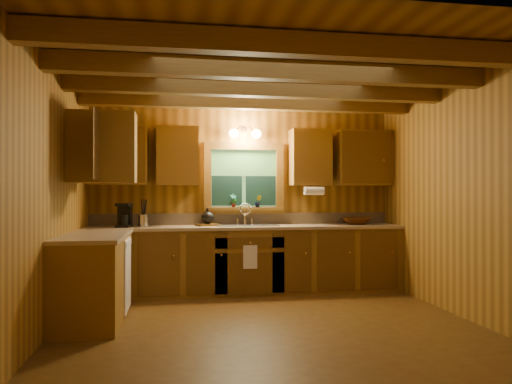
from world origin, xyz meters
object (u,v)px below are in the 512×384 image
object	(u,v)px
sink	(247,229)
cutting_board	(208,225)
coffee_maker	(124,215)
wicker_basket	(356,221)

from	to	relation	value
sink	cutting_board	xyz separation A→B (m)	(-0.52, 0.06, 0.06)
coffee_maker	cutting_board	bearing A→B (deg)	17.74
coffee_maker	wicker_basket	bearing A→B (deg)	14.59
cutting_board	wicker_basket	xyz separation A→B (m)	(2.10, -0.00, 0.04)
wicker_basket	cutting_board	bearing A→B (deg)	179.87
coffee_maker	sink	bearing A→B (deg)	14.21
sink	wicker_basket	size ratio (longest dim) A/B	2.01
coffee_maker	cutting_board	world-z (taller)	coffee_maker
sink	coffee_maker	world-z (taller)	coffee_maker
coffee_maker	cutting_board	xyz separation A→B (m)	(1.08, 0.09, -0.14)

